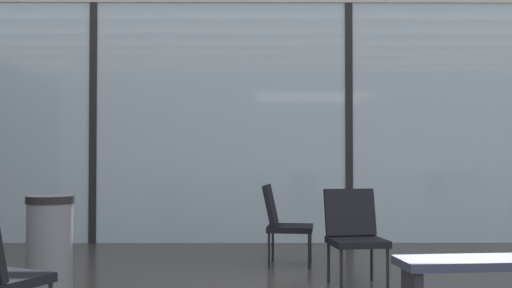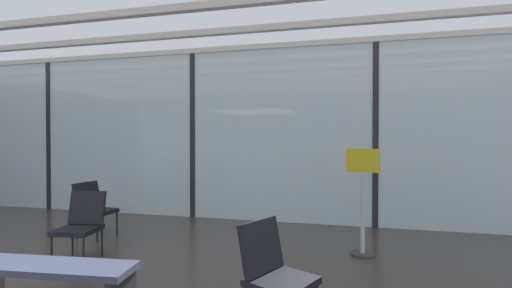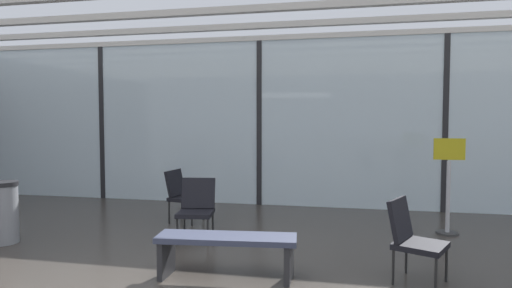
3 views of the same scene
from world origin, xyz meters
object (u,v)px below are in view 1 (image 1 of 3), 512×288
at_px(lounge_chair_1, 282,219).
at_px(lounge_chair_2, 354,230).
at_px(parked_airplane, 343,115).
at_px(trash_bin, 50,249).
at_px(waiting_bench, 505,273).

height_order(lounge_chair_1, lounge_chair_2, same).
height_order(parked_airplane, lounge_chair_2, parked_airplane).
bearing_deg(trash_bin, lounge_chair_2, 15.52).
height_order(lounge_chair_2, trash_bin, lounge_chair_2).
bearing_deg(lounge_chair_2, parked_airplane, 73.91).
distance_m(lounge_chair_1, lounge_chair_2, 1.15).
xyz_separation_m(lounge_chair_1, lounge_chair_2, (0.62, -0.98, 0.00)).
bearing_deg(lounge_chair_1, parked_airplane, -5.80).
relative_size(parked_airplane, waiting_bench, 9.25).
relative_size(parked_airplane, trash_bin, 16.48).
xyz_separation_m(parked_airplane, waiting_bench, (-0.46, -10.51, -1.85)).
xyz_separation_m(parked_airplane, trash_bin, (-3.84, -9.87, -1.78)).
relative_size(parked_airplane, lounge_chair_1, 16.28).
bearing_deg(lounge_chair_1, waiting_bench, -141.03).
xyz_separation_m(lounge_chair_2, waiting_bench, (0.82, -1.35, -0.13)).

